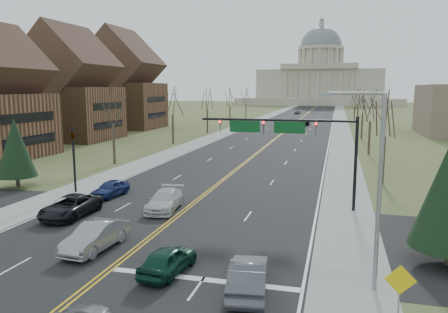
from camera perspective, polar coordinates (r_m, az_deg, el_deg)
The scene contains 35 objects.
ground at distance 24.78m, azimuth -13.47°, elevation -13.21°, with size 600.00×600.00×0.00m, color #50562B.
road at distance 130.97m, azimuth 9.73°, elevation 4.70°, with size 20.00×380.00×0.01m, color black.
cross_road at distance 29.87m, azimuth -8.01°, elevation -9.18°, with size 120.00×14.00×0.01m, color black.
sidewalk_left at distance 132.52m, azimuth 4.53°, elevation 4.85°, with size 4.00×380.00×0.03m, color gray.
sidewalk_right at distance 130.51m, azimuth 15.00°, elevation 4.51°, with size 4.00×380.00×0.03m, color gray.
center_line at distance 130.97m, azimuth 9.73°, elevation 4.70°, with size 0.42×380.00×0.01m, color gold.
edge_line_left at distance 132.16m, azimuth 5.48°, elevation 4.82°, with size 0.15×380.00×0.01m, color silver.
edge_line_right at distance 130.51m, azimuth 14.03°, elevation 4.55°, with size 0.15×380.00×0.01m, color silver.
stop_bar at distance 22.11m, azimuth -2.77°, elevation -15.72°, with size 9.50×0.50×0.01m, color silver.
capitol at distance 270.36m, azimuth 12.40°, elevation 9.71°, with size 90.00×60.00×50.00m.
signal_mast at distance 34.04m, azimuth 8.43°, elevation 2.95°, with size 12.12×0.44×7.20m.
signal_left at distance 40.90m, azimuth -19.05°, elevation 0.65°, with size 0.32×0.36×6.00m.
street_light at distance 20.64m, azimuth 19.00°, elevation -2.76°, with size 2.90×0.25×9.07m.
warn_sign at distance 17.86m, azimuth 21.98°, elevation -15.56°, with size 1.13×0.07×2.87m.
tree_r_0 at distance 44.48m, azimuth 20.36°, elevation 4.88°, with size 3.74×3.74×8.50m.
tree_l_0 at distance 55.06m, azimuth -14.36°, elevation 6.22°, with size 3.96×3.96×9.00m.
tree_r_1 at distance 64.39m, azimuth 18.63°, elevation 6.03°, with size 3.74×3.74×8.50m.
tree_l_1 at distance 73.20m, azimuth -6.76°, elevation 7.02°, with size 3.96×3.96×9.00m.
tree_r_2 at distance 84.34m, azimuth 17.71°, elevation 6.63°, with size 3.74×3.74×8.50m.
tree_l_2 at distance 92.12m, azimuth -2.21°, elevation 7.43°, with size 3.96×3.96×9.00m.
tree_r_3 at distance 104.31m, azimuth 17.14°, elevation 7.00°, with size 3.74×3.74×8.50m.
tree_l_3 at distance 111.41m, azimuth 0.79°, elevation 7.68°, with size 3.96×3.96×9.00m.
tree_r_4 at distance 124.29m, azimuth 16.75°, elevation 7.26°, with size 3.74×3.74×8.50m.
tree_l_4 at distance 130.92m, azimuth 2.89°, elevation 7.85°, with size 3.96×3.96×9.00m.
conifer_l at distance 45.19m, azimuth -25.59°, elevation 1.04°, with size 3.64×3.64×6.50m.
bldg_left_mid at distance 84.49m, azimuth -19.46°, elevation 7.90°, with size 15.10×14.28×20.75m.
bldg_left_far at distance 106.18m, azimuth -13.10°, elevation 8.81°, with size 17.10×14.28×23.25m.
car_nb_inner_lead at distance 22.69m, azimuth -7.32°, elevation -13.24°, with size 1.63×4.05×1.38m, color #0C3726.
car_nb_outer_lead at distance 20.56m, azimuth 3.20°, elevation -15.32°, with size 1.65×4.72×1.55m, color #4B4D53.
car_sb_inner_lead at distance 26.56m, azimuth -16.44°, elevation -9.95°, with size 1.69×4.84×1.60m, color gray.
car_sb_outer_lead at distance 33.69m, azimuth -19.42°, elevation -6.17°, with size 2.51×5.45×1.51m, color black.
car_sb_inner_second at distance 33.80m, azimuth -7.74°, elevation -5.69°, with size 2.11×5.19×1.50m, color silver.
car_sb_outer_second at distance 38.93m, azimuth -14.59°, elevation -4.04°, with size 1.65×4.09×1.40m, color navy.
car_far_nb at distance 113.00m, azimuth 10.47°, elevation 4.41°, with size 2.41×5.23×1.45m, color black.
car_far_sb at distance 162.42m, azimuth 9.54°, elevation 5.72°, with size 1.59×3.95×1.35m, color #53575B.
Camera 1 is at (11.05, -20.18, 9.21)m, focal length 35.00 mm.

